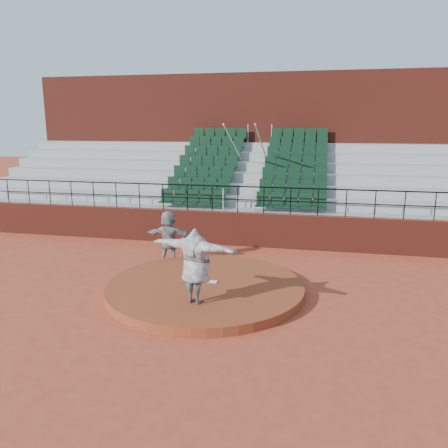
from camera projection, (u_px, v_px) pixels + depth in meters
The scene contains 9 objects.
ground at pixel (205, 292), 12.26m from camera, with size 90.00×90.00×0.00m, color #AD4227.
pitchers_mound at pixel (205, 288), 12.23m from camera, with size 5.50×5.50×0.25m, color brown.
pitching_rubber at pixel (207, 281), 12.34m from camera, with size 0.60×0.15×0.03m, color white.
boundary_wall at pixel (238, 229), 16.88m from camera, with size 24.00×0.30×1.30m, color maroon.
wall_railing at pixel (238, 194), 16.57m from camera, with size 24.04×0.05×1.03m.
seating_deck at pixel (252, 194), 20.19m from camera, with size 24.00×5.97×4.63m.
press_box_facade at pixel (263, 144), 23.48m from camera, with size 24.00×3.00×7.10m, color maroon.
pitcher at pixel (196, 266), 10.72m from camera, with size 2.34×0.64×1.91m, color black.
fielder at pixel (169, 237), 14.72m from camera, with size 1.66×0.53×1.79m, color black.
Camera 1 is at (2.92, -11.16, 4.60)m, focal length 35.00 mm.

